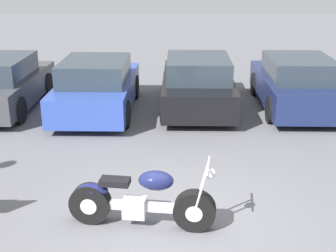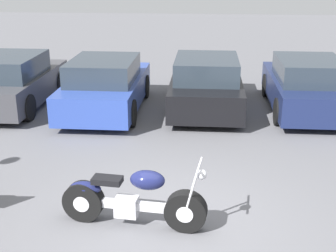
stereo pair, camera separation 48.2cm
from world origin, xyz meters
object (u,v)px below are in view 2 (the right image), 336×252
object	(u,v)px
parked_car_blue	(106,86)
parked_car_black	(206,84)
parked_car_dark_grey	(12,82)
parked_car_navy	(306,86)
motorcycle	(132,200)

from	to	relation	value
parked_car_blue	parked_car_black	size ratio (longest dim) A/B	1.00
parked_car_dark_grey	parked_car_blue	bearing A→B (deg)	-5.23
parked_car_dark_grey	parked_car_black	bearing A→B (deg)	1.79
parked_car_blue	parked_car_dark_grey	bearing A→B (deg)	174.77
parked_car_dark_grey	parked_car_blue	size ratio (longest dim) A/B	1.00
parked_car_black	parked_car_dark_grey	bearing A→B (deg)	-178.21
parked_car_dark_grey	parked_car_navy	xyz separation A→B (m)	(7.88, 0.19, 0.00)
motorcycle	parked_car_blue	distance (m)	5.83
motorcycle	parked_car_navy	world-z (taller)	parked_car_navy
parked_car_navy	parked_car_black	bearing A→B (deg)	-179.48
motorcycle	parked_car_navy	distance (m)	7.07
parked_car_black	parked_car_navy	distance (m)	2.63
motorcycle	parked_car_dark_grey	bearing A→B (deg)	125.67
parked_car_dark_grey	parked_car_navy	distance (m)	7.88
motorcycle	parked_car_navy	size ratio (longest dim) A/B	0.54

